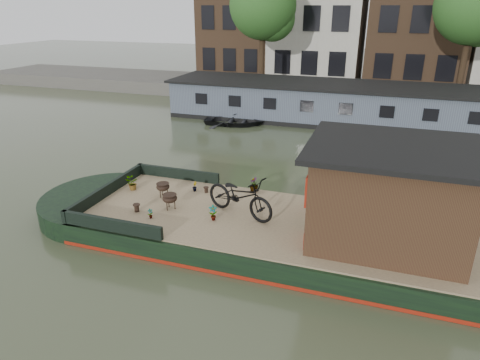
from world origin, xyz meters
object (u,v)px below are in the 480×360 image
(cabin, at_px, (389,193))
(dinghy, at_px, (234,119))
(bicycle, at_px, (240,196))
(potted_plant_a, at_px, (213,213))
(brazier_front, at_px, (163,190))
(brazier_rear, at_px, (170,202))

(cabin, height_order, dinghy, cabin)
(bicycle, bearing_deg, potted_plant_a, 153.83)
(brazier_front, bearing_deg, dinghy, 98.41)
(dinghy, bearing_deg, brazier_front, -179.10)
(brazier_front, height_order, dinghy, brazier_front)
(potted_plant_a, distance_m, dinghy, 12.58)
(bicycle, xyz_separation_m, dinghy, (-4.24, 11.46, -0.89))
(cabin, xyz_separation_m, brazier_front, (-6.42, 0.43, -1.01))
(cabin, distance_m, dinghy, 14.12)
(potted_plant_a, distance_m, brazier_rear, 1.45)
(dinghy, bearing_deg, cabin, -152.51)
(potted_plant_a, xyz_separation_m, brazier_front, (-2.02, 0.95, 0.00))
(potted_plant_a, distance_m, brazier_front, 2.23)
(brazier_front, relative_size, brazier_rear, 0.97)
(brazier_front, height_order, brazier_rear, brazier_rear)
(cabin, distance_m, brazier_rear, 5.91)
(potted_plant_a, xyz_separation_m, dinghy, (-3.66, 12.02, -0.53))
(cabin, distance_m, bicycle, 3.87)
(cabin, distance_m, brazier_front, 6.51)
(bicycle, height_order, dinghy, bicycle)
(potted_plant_a, relative_size, brazier_rear, 0.97)
(brazier_front, bearing_deg, brazier_rear, -49.49)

